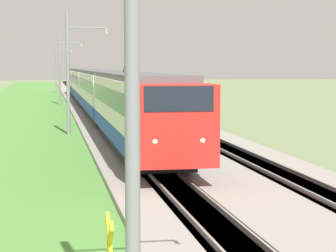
{
  "coord_description": "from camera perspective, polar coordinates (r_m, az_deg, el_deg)",
  "views": [
    {
      "loc": [
        -3.52,
        4.13,
        4.37
      ],
      "look_at": [
        19.2,
        0.0,
        2.24
      ],
      "focal_mm": 70.0,
      "sensor_mm": 36.0,
      "label": 1
    }
  ],
  "objects": [
    {
      "name": "ballast_main",
      "position": [
        53.85,
        -5.87,
        0.75
      ],
      "size": [
        240.0,
        4.4,
        0.3
      ],
      "color": "gray",
      "rests_on": "ground"
    },
    {
      "name": "ballast_adjacent",
      "position": [
        54.36,
        -1.24,
        0.81
      ],
      "size": [
        240.0,
        4.4,
        0.3
      ],
      "color": "gray",
      "rests_on": "ground"
    },
    {
      "name": "track_main",
      "position": [
        53.85,
        -5.87,
        0.76
      ],
      "size": [
        240.0,
        1.57,
        0.45
      ],
      "color": "#4C4238",
      "rests_on": "ground"
    },
    {
      "name": "track_adjacent",
      "position": [
        54.36,
        -1.24,
        0.82
      ],
      "size": [
        240.0,
        1.57,
        0.45
      ],
      "color": "#4C4238",
      "rests_on": "ground"
    },
    {
      "name": "grass_verge",
      "position": [
        53.73,
        -12.12,
        0.55
      ],
      "size": [
        240.0,
        12.98,
        0.12
      ],
      "color": "#4C8438",
      "rests_on": "ground"
    },
    {
      "name": "passenger_train",
      "position": [
        60.96,
        -6.42,
        3.37
      ],
      "size": [
        79.64,
        2.9,
        5.1
      ],
      "rotation": [
        0.0,
        0.0,
        3.14
      ],
      "color": "red",
      "rests_on": "ground"
    },
    {
      "name": "catenary_mast_near",
      "position": [
        9.29,
        -2.74,
        2.87
      ],
      "size": [
        0.22,
        2.56,
        7.7
      ],
      "color": "slate",
      "rests_on": "ground"
    },
    {
      "name": "catenary_mast_mid",
      "position": [
        40.92,
        -8.62,
        4.61
      ],
      "size": [
        0.22,
        2.56,
        7.62
      ],
      "color": "slate",
      "rests_on": "ground"
    },
    {
      "name": "catenary_mast_far",
      "position": [
        72.61,
        -9.37,
        4.92
      ],
      "size": [
        0.22,
        2.56,
        7.75
      ],
      "color": "slate",
      "rests_on": "ground"
    },
    {
      "name": "catenary_mast_distant",
      "position": [
        104.3,
        -9.67,
        4.99
      ],
      "size": [
        0.22,
        2.56,
        7.73
      ],
      "color": "slate",
      "rests_on": "ground"
    }
  ]
}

